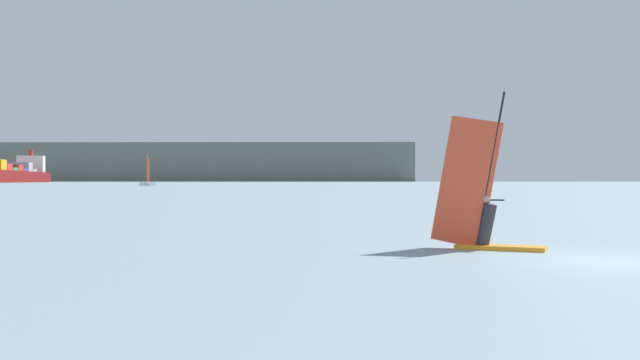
{
  "coord_description": "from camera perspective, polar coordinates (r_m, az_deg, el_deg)",
  "views": [
    {
      "loc": [
        -7.27,
        -15.83,
        1.83
      ],
      "look_at": [
        -5.76,
        16.39,
        1.84
      ],
      "focal_mm": 40.14,
      "sensor_mm": 36.0,
      "label": 1
    }
  ],
  "objects": [
    {
      "name": "windsurfer",
      "position": [
        19.42,
        12.88,
        -2.56
      ],
      "size": [
        2.88,
        1.66,
        4.15
      ],
      "rotation": [
        0.0,
        0.0,
        5.83
      ],
      "color": "orange",
      "rests_on": "ground_plane"
    },
    {
      "name": "ground_plane",
      "position": [
        17.52,
        21.99,
        -6.01
      ],
      "size": [
        4000.0,
        4000.0,
        0.0
      ],
      "primitive_type": "plane",
      "color": "gray"
    },
    {
      "name": "distant_headland",
      "position": [
        1177.18,
        -20.5,
        1.2
      ],
      "size": [
        1098.96,
        318.47,
        53.82
      ],
      "primitive_type": "cube",
      "rotation": [
        0.0,
        0.0,
        -0.06
      ],
      "color": "#60665B",
      "rests_on": "ground_plane"
    },
    {
      "name": "small_sailboat",
      "position": [
        253.08,
        -13.59,
        -0.22
      ],
      "size": [
        6.7,
        8.35,
        10.79
      ],
      "rotation": [
        0.0,
        0.0,
        2.16
      ],
      "color": "white",
      "rests_on": "ground_plane"
    },
    {
      "name": "cargo_ship",
      "position": [
        652.65,
        -23.42,
        0.43
      ],
      "size": [
        56.43,
        213.44,
        31.11
      ],
      "rotation": [
        0.0,
        0.0,
        4.85
      ],
      "color": "maroon",
      "rests_on": "ground_plane"
    }
  ]
}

